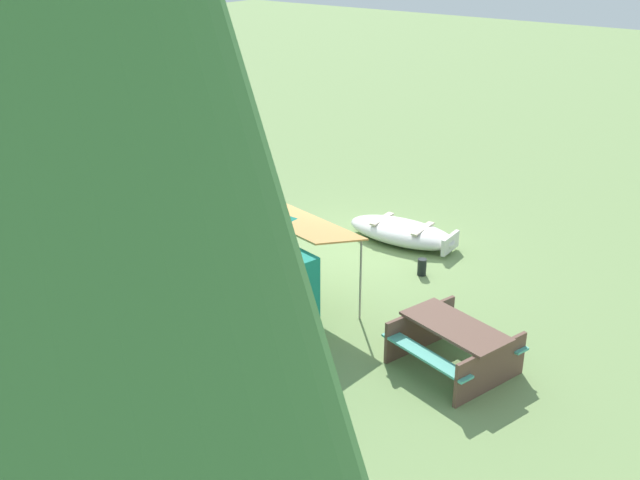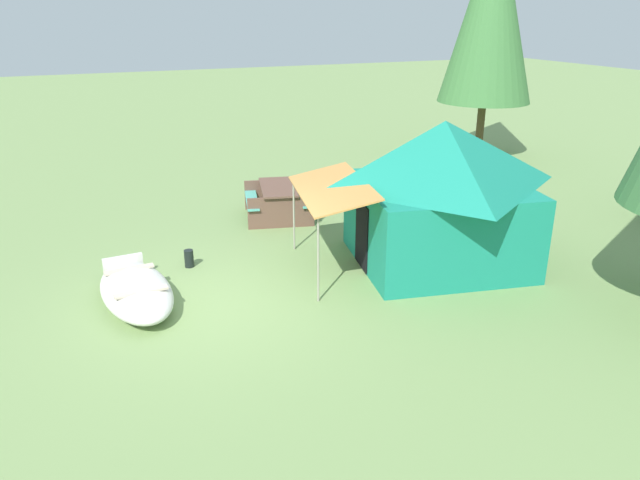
{
  "view_description": "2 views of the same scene",
  "coord_description": "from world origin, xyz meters",
  "px_view_note": "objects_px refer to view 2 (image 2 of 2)",
  "views": [
    {
      "loc": [
        -8.07,
        10.98,
        6.19
      ],
      "look_at": [
        -0.4,
        1.3,
        0.86
      ],
      "focal_mm": 41.04,
      "sensor_mm": 36.0,
      "label": 1
    },
    {
      "loc": [
        8.75,
        -1.99,
        4.54
      ],
      "look_at": [
        0.11,
        1.71,
        0.91
      ],
      "focal_mm": 33.85,
      "sensor_mm": 36.0,
      "label": 2
    }
  ],
  "objects_px": {
    "canvas_cabin_tent": "(440,191)",
    "pine_tree_far_center": "(492,9)",
    "picnic_table": "(278,198)",
    "fuel_can": "(189,258)",
    "cooler_box": "(394,265)",
    "beached_rowboat": "(136,290)"
  },
  "relations": [
    {
      "from": "canvas_cabin_tent",
      "to": "pine_tree_far_center",
      "type": "xyz_separation_m",
      "value": [
        -6.83,
        6.13,
        3.12
      ]
    },
    {
      "from": "picnic_table",
      "to": "fuel_can",
      "type": "height_order",
      "value": "picnic_table"
    },
    {
      "from": "picnic_table",
      "to": "fuel_can",
      "type": "bearing_deg",
      "value": -50.66
    },
    {
      "from": "cooler_box",
      "to": "fuel_can",
      "type": "bearing_deg",
      "value": -118.71
    },
    {
      "from": "fuel_can",
      "to": "beached_rowboat",
      "type": "bearing_deg",
      "value": -43.73
    },
    {
      "from": "canvas_cabin_tent",
      "to": "picnic_table",
      "type": "relative_size",
      "value": 2.42
    },
    {
      "from": "fuel_can",
      "to": "pine_tree_far_center",
      "type": "distance_m",
      "value": 12.52
    },
    {
      "from": "beached_rowboat",
      "to": "cooler_box",
      "type": "distance_m",
      "value": 4.49
    },
    {
      "from": "beached_rowboat",
      "to": "fuel_can",
      "type": "height_order",
      "value": "beached_rowboat"
    },
    {
      "from": "canvas_cabin_tent",
      "to": "cooler_box",
      "type": "bearing_deg",
      "value": -77.29
    },
    {
      "from": "beached_rowboat",
      "to": "canvas_cabin_tent",
      "type": "xyz_separation_m",
      "value": [
        0.44,
        5.48,
        1.15
      ]
    },
    {
      "from": "beached_rowboat",
      "to": "fuel_can",
      "type": "xyz_separation_m",
      "value": [
        -1.15,
        1.1,
        -0.07
      ]
    },
    {
      "from": "fuel_can",
      "to": "pine_tree_far_center",
      "type": "xyz_separation_m",
      "value": [
        -5.24,
        10.5,
        4.34
      ]
    },
    {
      "from": "picnic_table",
      "to": "pine_tree_far_center",
      "type": "height_order",
      "value": "pine_tree_far_center"
    },
    {
      "from": "canvas_cabin_tent",
      "to": "fuel_can",
      "type": "xyz_separation_m",
      "value": [
        -1.59,
        -4.38,
        -1.23
      ]
    },
    {
      "from": "canvas_cabin_tent",
      "to": "beached_rowboat",
      "type": "bearing_deg",
      "value": -94.62
    },
    {
      "from": "beached_rowboat",
      "to": "fuel_can",
      "type": "distance_m",
      "value": 1.6
    },
    {
      "from": "cooler_box",
      "to": "picnic_table",
      "type": "bearing_deg",
      "value": -167.66
    },
    {
      "from": "canvas_cabin_tent",
      "to": "fuel_can",
      "type": "bearing_deg",
      "value": -110.01
    },
    {
      "from": "beached_rowboat",
      "to": "fuel_can",
      "type": "relative_size",
      "value": 7.53
    },
    {
      "from": "beached_rowboat",
      "to": "picnic_table",
      "type": "xyz_separation_m",
      "value": [
        -3.19,
        3.59,
        0.22
      ]
    },
    {
      "from": "fuel_can",
      "to": "pine_tree_far_center",
      "type": "height_order",
      "value": "pine_tree_far_center"
    }
  ]
}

